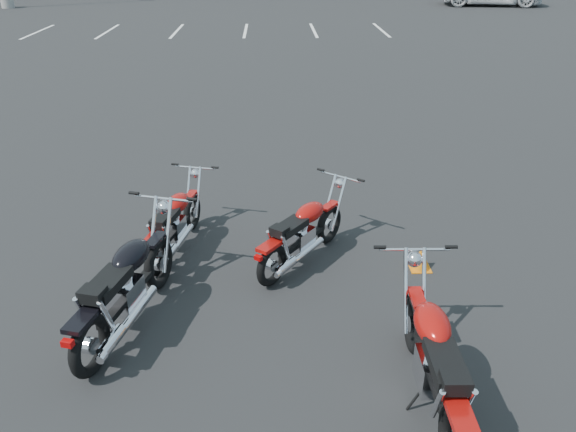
{
  "coord_description": "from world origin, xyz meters",
  "views": [
    {
      "loc": [
        -0.02,
        -5.68,
        3.83
      ],
      "look_at": [
        0.2,
        0.6,
        0.65
      ],
      "focal_mm": 35.0,
      "sensor_mm": 36.0,
      "label": 1
    }
  ],
  "objects_px": {
    "motorcycle_third_red": "(303,233)",
    "motorcycle_rear_red": "(435,361)",
    "motorcycle_front_red": "(175,223)",
    "motorcycle_second_black": "(126,287)"
  },
  "relations": [
    {
      "from": "motorcycle_third_red",
      "to": "motorcycle_rear_red",
      "type": "relative_size",
      "value": 0.79
    },
    {
      "from": "motorcycle_front_red",
      "to": "motorcycle_second_black",
      "type": "xyz_separation_m",
      "value": [
        -0.27,
        -1.63,
        0.09
      ]
    },
    {
      "from": "motorcycle_second_black",
      "to": "motorcycle_rear_red",
      "type": "height_order",
      "value": "motorcycle_second_black"
    },
    {
      "from": "motorcycle_second_black",
      "to": "motorcycle_third_red",
      "type": "distance_m",
      "value": 2.3
    },
    {
      "from": "motorcycle_front_red",
      "to": "motorcycle_rear_red",
      "type": "bearing_deg",
      "value": -46.83
    },
    {
      "from": "motorcycle_front_red",
      "to": "motorcycle_rear_red",
      "type": "relative_size",
      "value": 0.84
    },
    {
      "from": "motorcycle_third_red",
      "to": "motorcycle_rear_red",
      "type": "distance_m",
      "value": 2.68
    },
    {
      "from": "motorcycle_front_red",
      "to": "motorcycle_third_red",
      "type": "relative_size",
      "value": 1.05
    },
    {
      "from": "motorcycle_rear_red",
      "to": "motorcycle_third_red",
      "type": "bearing_deg",
      "value": 112.29
    },
    {
      "from": "motorcycle_third_red",
      "to": "motorcycle_rear_red",
      "type": "xyz_separation_m",
      "value": [
        1.02,
        -2.48,
        0.06
      ]
    }
  ]
}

